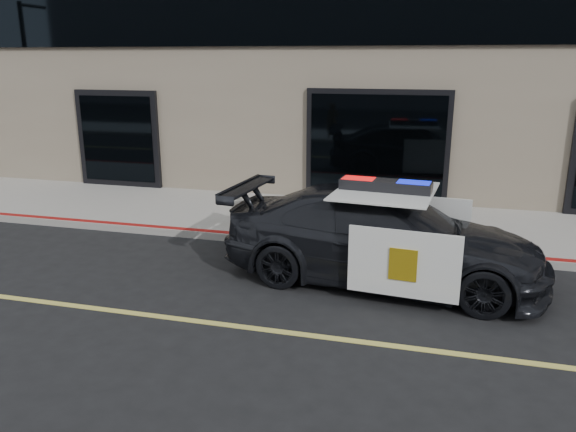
# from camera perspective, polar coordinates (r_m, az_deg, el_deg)

# --- Properties ---
(ground) EXTENTS (120.00, 120.00, 0.00)m
(ground) POSITION_cam_1_polar(r_m,az_deg,el_deg) (7.56, 10.33, -12.84)
(ground) COLOR black
(ground) RESTS_ON ground
(sidewalk_n) EXTENTS (60.00, 3.50, 0.15)m
(sidewalk_n) POSITION_cam_1_polar(r_m,az_deg,el_deg) (12.40, 12.44, -1.02)
(sidewalk_n) COLOR gray
(sidewalk_n) RESTS_ON ground
(police_car) EXTENTS (3.12, 5.62, 1.71)m
(police_car) POSITION_cam_1_polar(r_m,az_deg,el_deg) (9.32, 9.66, -2.05)
(police_car) COLOR black
(police_car) RESTS_ON ground
(fire_hydrant) EXTENTS (0.33, 0.46, 0.74)m
(fire_hydrant) POSITION_cam_1_polar(r_m,az_deg,el_deg) (11.83, -5.22, 0.59)
(fire_hydrant) COLOR silver
(fire_hydrant) RESTS_ON sidewalk_n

